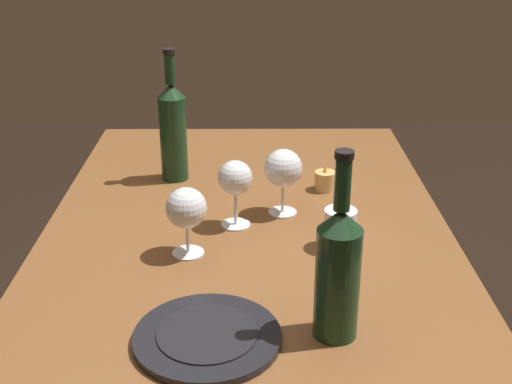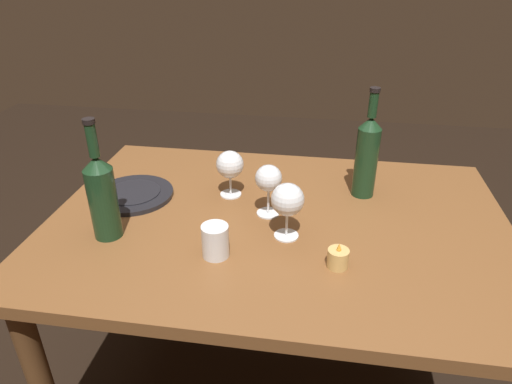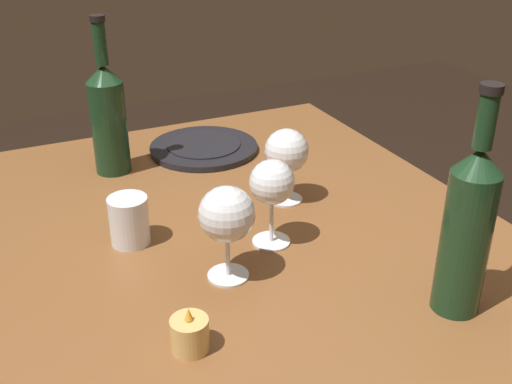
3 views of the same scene
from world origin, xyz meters
TOP-DOWN VIEW (x-y plane):
  - dining_table at (0.00, 0.00)m, footprint 1.30×0.90m
  - wine_glass_left at (0.03, -0.03)m, footprint 0.08×0.08m
  - wine_glass_right at (0.16, -0.12)m, footprint 0.08×0.08m
  - wine_glass_centre at (-0.03, 0.08)m, footprint 0.09×0.09m
  - wine_bottle at (-0.25, -0.19)m, footprint 0.07×0.07m
  - wine_bottle_second at (0.44, 0.15)m, footprint 0.07×0.07m
  - water_tumbler at (0.13, 0.19)m, footprint 0.07×0.07m
  - votive_candle at (-0.17, 0.19)m, footprint 0.05×0.05m
  - dinner_plate at (0.46, -0.06)m, footprint 0.25×0.25m

SIDE VIEW (x-z plane):
  - dining_table at x=0.00m, z-range 0.28..1.02m
  - dinner_plate at x=0.46m, z-range 0.74..0.76m
  - votive_candle at x=-0.17m, z-range 0.73..0.80m
  - water_tumbler at x=0.13m, z-range 0.74..0.82m
  - wine_glass_right at x=0.16m, z-range 0.77..0.91m
  - wine_glass_centre at x=-0.03m, z-range 0.77..0.93m
  - wine_glass_left at x=0.03m, z-range 0.77..0.93m
  - wine_bottle_second at x=0.44m, z-range 0.70..1.03m
  - wine_bottle at x=-0.25m, z-range 0.71..1.04m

